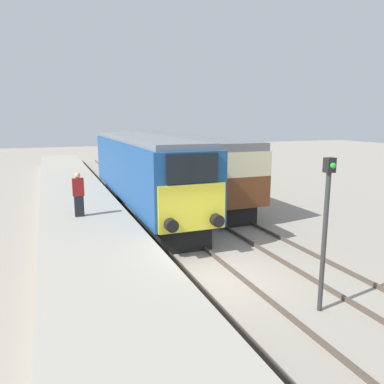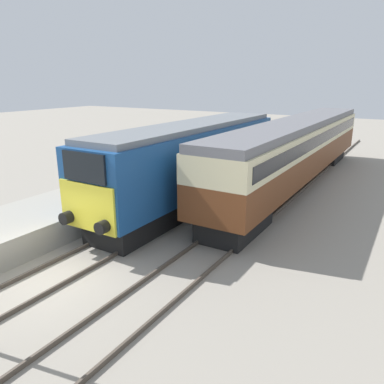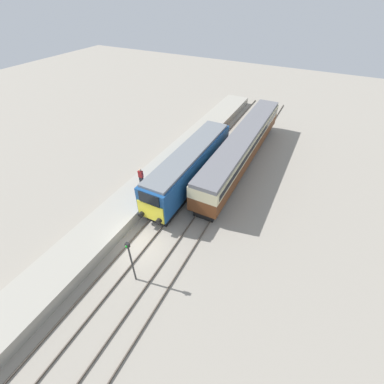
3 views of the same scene
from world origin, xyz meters
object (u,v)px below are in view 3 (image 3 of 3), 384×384
(person_on_platform, at_px, (141,177))
(locomotive, at_px, (190,165))
(passenger_carriage, at_px, (243,145))
(signal_post, at_px, (131,259))

(person_on_platform, bearing_deg, locomotive, 44.01)
(passenger_carriage, bearing_deg, signal_post, -95.52)
(locomotive, bearing_deg, person_on_platform, -135.99)
(passenger_carriage, height_order, person_on_platform, passenger_carriage)
(passenger_carriage, bearing_deg, person_on_platform, -126.35)
(signal_post, bearing_deg, person_on_platform, 122.41)
(person_on_platform, height_order, signal_post, signal_post)
(locomotive, height_order, signal_post, locomotive)
(person_on_platform, bearing_deg, signal_post, -57.59)
(locomotive, distance_m, passenger_carriage, 6.90)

